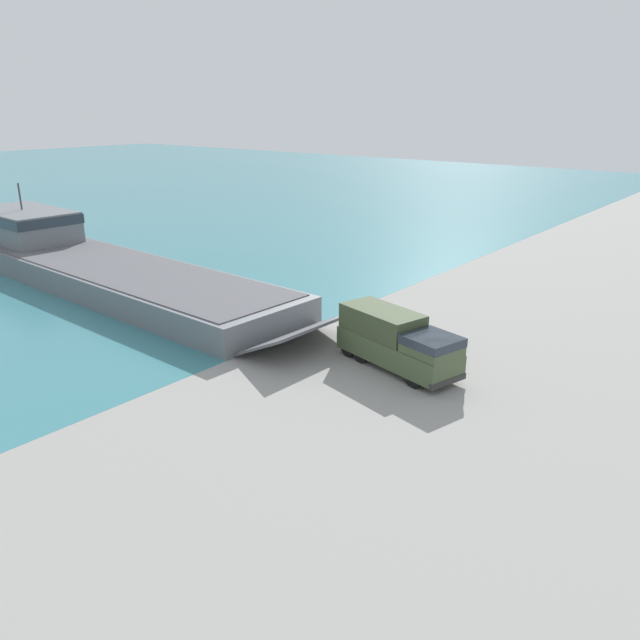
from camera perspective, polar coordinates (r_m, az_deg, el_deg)
name	(u,v)px	position (r m, az deg, el deg)	size (l,w,h in m)	color
ground_plane	(349,344)	(37.97, 2.69, -2.22)	(240.00, 240.00, 0.00)	gray
landing_craft	(83,259)	(55.74, -20.89, 5.26)	(9.67, 42.55, 7.10)	slate
military_truck	(398,340)	(34.28, 7.11, -1.87)	(4.24, 7.97, 3.06)	#475638
soldier_on_ramp	(430,339)	(36.57, 10.05, -1.72)	(0.26, 0.45, 1.68)	#3D4C33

